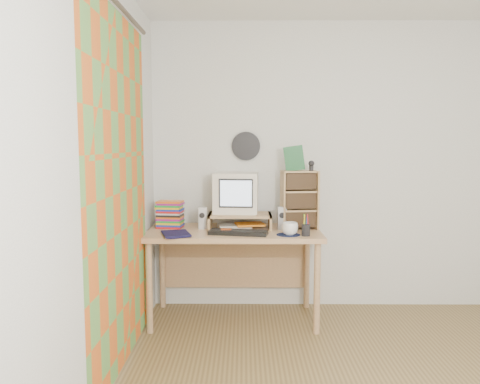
{
  "coord_description": "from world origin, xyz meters",
  "views": [
    {
      "loc": [
        -0.95,
        -2.37,
        1.45
      ],
      "look_at": [
        -0.98,
        1.33,
        1.07
      ],
      "focal_mm": 35.0,
      "sensor_mm": 36.0,
      "label": 1
    }
  ],
  "objects_px": {
    "crt_monitor": "(236,193)",
    "cd_rack": "(299,200)",
    "desk": "(234,245)",
    "keyboard": "(238,232)",
    "diary": "(163,233)",
    "dvd_stack": "(170,210)",
    "mug": "(290,229)"
  },
  "relations": [
    {
      "from": "desk",
      "to": "keyboard",
      "type": "relative_size",
      "value": 3.08
    },
    {
      "from": "crt_monitor",
      "to": "diary",
      "type": "distance_m",
      "value": 0.73
    },
    {
      "from": "dvd_stack",
      "to": "cd_rack",
      "type": "height_order",
      "value": "cd_rack"
    },
    {
      "from": "crt_monitor",
      "to": "cd_rack",
      "type": "distance_m",
      "value": 0.53
    },
    {
      "from": "keyboard",
      "to": "diary",
      "type": "distance_m",
      "value": 0.58
    },
    {
      "from": "desk",
      "to": "crt_monitor",
      "type": "xyz_separation_m",
      "value": [
        0.02,
        0.09,
        0.42
      ]
    },
    {
      "from": "crt_monitor",
      "to": "diary",
      "type": "bearing_deg",
      "value": -138.25
    },
    {
      "from": "desk",
      "to": "dvd_stack",
      "type": "relative_size",
      "value": 4.82
    },
    {
      "from": "crt_monitor",
      "to": "cd_rack",
      "type": "bearing_deg",
      "value": -3.19
    },
    {
      "from": "crt_monitor",
      "to": "dvd_stack",
      "type": "distance_m",
      "value": 0.57
    },
    {
      "from": "diary",
      "to": "keyboard",
      "type": "bearing_deg",
      "value": -9.71
    },
    {
      "from": "dvd_stack",
      "to": "diary",
      "type": "relative_size",
      "value": 1.21
    },
    {
      "from": "desk",
      "to": "cd_rack",
      "type": "xyz_separation_m",
      "value": [
        0.54,
        0.01,
        0.38
      ]
    },
    {
      "from": "cd_rack",
      "to": "desk",
      "type": "bearing_deg",
      "value": 173.25
    },
    {
      "from": "keyboard",
      "to": "mug",
      "type": "xyz_separation_m",
      "value": [
        0.4,
        -0.03,
        0.03
      ]
    },
    {
      "from": "crt_monitor",
      "to": "mug",
      "type": "xyz_separation_m",
      "value": [
        0.42,
        -0.36,
        -0.24
      ]
    },
    {
      "from": "crt_monitor",
      "to": "diary",
      "type": "xyz_separation_m",
      "value": [
        -0.55,
        -0.41,
        -0.27
      ]
    },
    {
      "from": "crt_monitor",
      "to": "keyboard",
      "type": "distance_m",
      "value": 0.43
    },
    {
      "from": "desk",
      "to": "dvd_stack",
      "type": "distance_m",
      "value": 0.61
    },
    {
      "from": "desk",
      "to": "diary",
      "type": "height_order",
      "value": "diary"
    },
    {
      "from": "cd_rack",
      "to": "mug",
      "type": "height_order",
      "value": "cd_rack"
    },
    {
      "from": "desk",
      "to": "cd_rack",
      "type": "distance_m",
      "value": 0.66
    },
    {
      "from": "cd_rack",
      "to": "diary",
      "type": "xyz_separation_m",
      "value": [
        -1.07,
        -0.33,
        -0.22
      ]
    },
    {
      "from": "keyboard",
      "to": "mug",
      "type": "bearing_deg",
      "value": 6.44
    },
    {
      "from": "keyboard",
      "to": "dvd_stack",
      "type": "height_order",
      "value": "dvd_stack"
    },
    {
      "from": "cd_rack",
      "to": "dvd_stack",
      "type": "bearing_deg",
      "value": 170.26
    },
    {
      "from": "dvd_stack",
      "to": "diary",
      "type": "distance_m",
      "value": 0.39
    },
    {
      "from": "diary",
      "to": "dvd_stack",
      "type": "bearing_deg",
      "value": 73.51
    },
    {
      "from": "crt_monitor",
      "to": "mug",
      "type": "relative_size",
      "value": 2.84
    },
    {
      "from": "keyboard",
      "to": "desk",
      "type": "bearing_deg",
      "value": 109.73
    },
    {
      "from": "dvd_stack",
      "to": "mug",
      "type": "distance_m",
      "value": 1.03
    },
    {
      "from": "keyboard",
      "to": "crt_monitor",
      "type": "bearing_deg",
      "value": 104.39
    }
  ]
}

